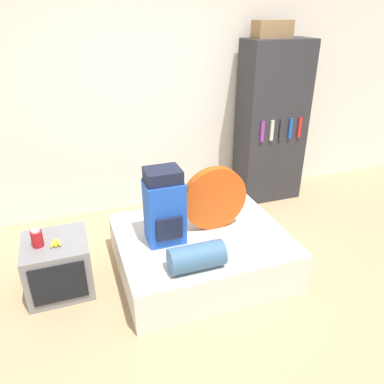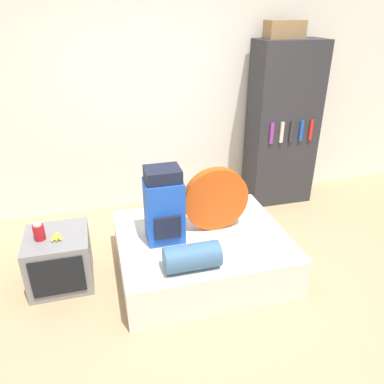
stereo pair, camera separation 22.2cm
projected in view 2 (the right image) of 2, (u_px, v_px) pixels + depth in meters
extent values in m
plane|color=tan|center=(223.00, 298.00, 3.26)|extent=(16.00, 16.00, 0.00)
cube|color=white|center=(172.00, 100.00, 4.37)|extent=(8.00, 0.05, 2.60)
cube|color=silver|center=(202.00, 251.00, 3.56)|extent=(1.54, 1.29, 0.38)
cube|color=blue|center=(164.00, 211.00, 3.29)|extent=(0.33, 0.27, 0.57)
cube|color=#191E33|center=(162.00, 174.00, 3.14)|extent=(0.30, 0.25, 0.11)
cube|color=#191E33|center=(168.00, 228.00, 3.20)|extent=(0.23, 0.03, 0.21)
cylinder|color=#D14C14|center=(216.00, 199.00, 3.44)|extent=(0.61, 0.09, 0.61)
cylinder|color=#3D668E|center=(192.00, 257.00, 2.98)|extent=(0.45, 0.22, 0.22)
cube|color=gray|center=(60.00, 259.00, 3.36)|extent=(0.54, 0.54, 0.49)
cube|color=black|center=(58.00, 277.00, 3.11)|extent=(0.43, 0.02, 0.35)
cylinder|color=#B2191E|center=(39.00, 232.00, 3.17)|extent=(0.09, 0.09, 0.14)
cylinder|color=white|center=(37.00, 224.00, 3.14)|extent=(0.07, 0.07, 0.02)
ellipsoid|color=yellow|center=(55.00, 237.00, 3.20)|extent=(0.07, 0.13, 0.03)
ellipsoid|color=yellow|center=(57.00, 237.00, 3.21)|extent=(0.03, 0.13, 0.03)
ellipsoid|color=yellow|center=(59.00, 237.00, 3.21)|extent=(0.07, 0.13, 0.03)
cube|color=#2D2D33|center=(282.00, 125.00, 4.55)|extent=(0.79, 0.44, 1.96)
cube|color=purple|center=(272.00, 133.00, 4.30)|extent=(0.04, 0.02, 0.24)
cube|color=beige|center=(282.00, 132.00, 4.33)|extent=(0.04, 0.02, 0.24)
cube|color=#2D2D33|center=(292.00, 132.00, 4.36)|extent=(0.04, 0.02, 0.24)
cube|color=#194CB2|center=(301.00, 131.00, 4.39)|extent=(0.04, 0.02, 0.24)
cube|color=red|center=(311.00, 130.00, 4.42)|extent=(0.04, 0.02, 0.24)
cube|color=#99754C|center=(285.00, 29.00, 4.08)|extent=(0.42, 0.22, 0.19)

